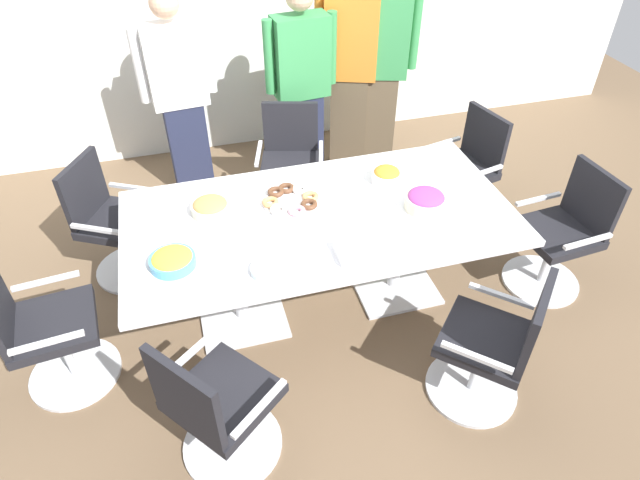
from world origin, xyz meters
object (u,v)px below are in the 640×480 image
Objects in this scene: office_chair_5 at (115,226)px; person_standing_2 at (350,67)px; person_standing_0 at (180,95)px; conference_table at (320,231)px; office_chair_1 at (493,349)px; plate_stack at (269,269)px; snack_bowl_chips_yellow at (172,260)px; office_chair_3 at (463,174)px; napkin_pile at (353,251)px; office_chair_6 at (46,334)px; snack_bowl_chips_orange at (387,175)px; snack_bowl_candy_mix at (426,200)px; donut_platter at (291,200)px; office_chair_4 at (291,169)px; person_standing_1 at (302,86)px; snack_bowl_cookies at (210,207)px; office_chair_0 at (217,410)px; office_chair_2 at (561,238)px; person_standing_3 at (380,65)px.

office_chair_5 is 2.34m from person_standing_2.
conference_table is at bearing 106.87° from person_standing_0.
plate_stack is (-1.11, 0.58, 0.36)m from office_chair_1.
office_chair_3 is at bearing 20.70° from snack_bowl_chips_yellow.
napkin_pile is (-0.63, 0.59, 0.37)m from office_chair_1.
office_chair_6 is (-2.38, 0.79, 0.00)m from office_chair_1.
office_chair_6 is 4.66× the size of snack_bowl_chips_orange.
office_chair_5 reaches higher than conference_table.
person_standing_2 is (2.42, 1.90, 0.54)m from office_chair_6.
snack_bowl_candy_mix is at bearing 16.38° from plate_stack.
snack_bowl_candy_mix is 0.71× the size of donut_platter.
person_standing_1 is at bearing -99.40° from office_chair_4.
person_standing_2 is at bearing 66.19° from conference_table.
office_chair_1 is 2.20m from office_chair_4.
office_chair_3 is 3.52× the size of snack_bowl_candy_mix.
napkin_pile is at bearing -40.51° from snack_bowl_cookies.
snack_bowl_chips_orange is at bearing 54.80° from napkin_pile.
office_chair_6 is 1.62m from donut_platter.
office_chair_5 is 4.46× the size of plate_stack.
office_chair_0 reaches higher than snack_bowl_candy_mix.
office_chair_2 is 1.09m from snack_bowl_candy_mix.
person_standing_2 is 6.96× the size of snack_bowl_candy_mix.
napkin_pile is (-0.21, -1.96, -0.11)m from person_standing_1.
office_chair_0 is 1.00× the size of office_chair_4.
office_chair_6 is (-0.37, -0.91, 0.00)m from office_chair_5.
napkin_pile is at bearing 106.52° from office_chair_4.
person_standing_1 is 6.60× the size of snack_bowl_candy_mix.
person_standing_3 reaches higher than plate_stack.
office_chair_5 is 3.81× the size of snack_bowl_cookies.
office_chair_6 is 0.86m from snack_bowl_chips_yellow.
office_chair_3 is at bearing 30.76° from plate_stack.
office_chair_2 reaches higher than plate_stack.
snack_bowl_cookies is (0.05, -1.47, -0.09)m from person_standing_0.
person_standing_0 reaches higher than snack_bowl_chips_orange.
snack_bowl_chips_orange reaches higher than conference_table.
office_chair_4 is at bearing 90.45° from napkin_pile.
person_standing_1 reaches higher than snack_bowl_cookies.
person_standing_2 is (0.68, 0.59, 0.54)m from office_chair_4.
office_chair_5 is 1.48m from plate_stack.
office_chair_2 is 1.88m from donut_platter.
person_standing_2 reaches higher than snack_bowl_chips_yellow.
person_standing_1 is 0.72m from person_standing_3.
snack_bowl_chips_yellow is at bearing 51.95° from office_chair_5.
person_standing_2 is at bearing 17.87° from office_chair_3.
snack_bowl_chips_yellow is at bearing 78.11° from person_standing_0.
office_chair_0 is 1.83m from snack_bowl_chips_orange.
conference_table is 2.64× the size of office_chair_2.
office_chair_6 is 3.28m from person_standing_3.
person_standing_2 is 2.04m from snack_bowl_cookies.
conference_table is at bearing 100.77° from napkin_pile.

